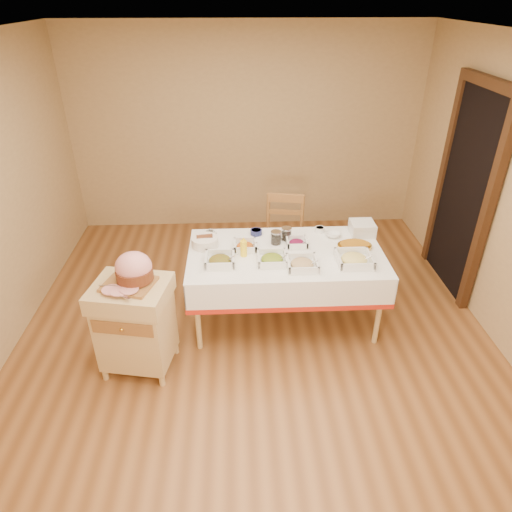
{
  "coord_description": "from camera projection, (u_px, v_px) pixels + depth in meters",
  "views": [
    {
      "loc": [
        -0.15,
        -3.37,
        2.88
      ],
      "look_at": [
        0.02,
        0.2,
        0.78
      ],
      "focal_mm": 32.0,
      "sensor_mm": 36.0,
      "label": 1
    }
  ],
  "objects": [
    {
      "name": "bowl_white_imported",
      "position": [
        278.0,
        236.0,
        4.49
      ],
      "size": [
        0.19,
        0.19,
        0.03
      ],
      "primitive_type": "imported",
      "rotation": [
        0.0,
        0.0,
        0.41
      ],
      "color": "white",
      "rests_on": "dining_table"
    },
    {
      "name": "dining_table",
      "position": [
        285.0,
        267.0,
        4.34
      ],
      "size": [
        1.82,
        1.02,
        0.76
      ],
      "color": "tan",
      "rests_on": "ground"
    },
    {
      "name": "butcher_cart",
      "position": [
        135.0,
        322.0,
        3.8
      ],
      "size": [
        0.68,
        0.6,
        0.85
      ],
      "color": "tan",
      "rests_on": "ground"
    },
    {
      "name": "small_bowl_right",
      "position": [
        320.0,
        229.0,
        4.6
      ],
      "size": [
        0.1,
        0.1,
        0.05
      ],
      "color": "white",
      "rests_on": "dining_table"
    },
    {
      "name": "plate_stack",
      "position": [
        362.0,
        228.0,
        4.54
      ],
      "size": [
        0.23,
        0.23,
        0.13
      ],
      "color": "white",
      "rests_on": "dining_table"
    },
    {
      "name": "preserve_jar_right",
      "position": [
        286.0,
        234.0,
        4.44
      ],
      "size": [
        0.1,
        0.1,
        0.13
      ],
      "color": "silver",
      "rests_on": "dining_table"
    },
    {
      "name": "serving_dish_a",
      "position": [
        220.0,
        260.0,
        4.06
      ],
      "size": [
        0.27,
        0.26,
        0.12
      ],
      "color": "white",
      "rests_on": "dining_table"
    },
    {
      "name": "small_bowl_mid",
      "position": [
        256.0,
        232.0,
        4.55
      ],
      "size": [
        0.12,
        0.12,
        0.05
      ],
      "color": "#1B2050",
      "rests_on": "dining_table"
    },
    {
      "name": "serving_dish_e",
      "position": [
        245.0,
        246.0,
        4.29
      ],
      "size": [
        0.22,
        0.21,
        0.1
      ],
      "color": "white",
      "rests_on": "dining_table"
    },
    {
      "name": "doorway",
      "position": [
        466.0,
        189.0,
        4.67
      ],
      "size": [
        0.09,
        1.1,
        2.2
      ],
      "color": "black",
      "rests_on": "ground"
    },
    {
      "name": "bread_basket",
      "position": [
        205.0,
        242.0,
        4.33
      ],
      "size": [
        0.25,
        0.25,
        0.11
      ],
      "color": "white",
      "rests_on": "dining_table"
    },
    {
      "name": "preserve_jar_left",
      "position": [
        276.0,
        238.0,
        4.37
      ],
      "size": [
        0.1,
        0.1,
        0.13
      ],
      "color": "silver",
      "rests_on": "dining_table"
    },
    {
      "name": "serving_dish_d",
      "position": [
        354.0,
        259.0,
        4.07
      ],
      "size": [
        0.31,
        0.31,
        0.12
      ],
      "color": "white",
      "rests_on": "dining_table"
    },
    {
      "name": "small_bowl_left",
      "position": [
        211.0,
        234.0,
        4.51
      ],
      "size": [
        0.12,
        0.12,
        0.05
      ],
      "color": "white",
      "rests_on": "dining_table"
    },
    {
      "name": "serving_dish_c",
      "position": [
        302.0,
        264.0,
        4.01
      ],
      "size": [
        0.27,
        0.27,
        0.11
      ],
      "color": "white",
      "rests_on": "dining_table"
    },
    {
      "name": "mustard_bottle",
      "position": [
        244.0,
        248.0,
        4.16
      ],
      "size": [
        0.06,
        0.06,
        0.19
      ],
      "color": "yellow",
      "rests_on": "dining_table"
    },
    {
      "name": "dining_chair",
      "position": [
        284.0,
        239.0,
        5.03
      ],
      "size": [
        0.5,
        0.49,
        0.97
      ],
      "color": "#956230",
      "rests_on": "ground"
    },
    {
      "name": "room_shell",
      "position": [
        255.0,
        214.0,
        3.71
      ],
      "size": [
        5.0,
        5.0,
        5.0
      ],
      "color": "brown",
      "rests_on": "ground"
    },
    {
      "name": "ham_on_board",
      "position": [
        133.0,
        271.0,
        3.59
      ],
      "size": [
        0.41,
        0.39,
        0.27
      ],
      "color": "#956230",
      "rests_on": "butcher_cart"
    },
    {
      "name": "serving_dish_b",
      "position": [
        272.0,
        259.0,
        4.08
      ],
      "size": [
        0.26,
        0.26,
        0.11
      ],
      "color": "white",
      "rests_on": "dining_table"
    },
    {
      "name": "bowl_small_imported",
      "position": [
        333.0,
        234.0,
        4.51
      ],
      "size": [
        0.18,
        0.18,
        0.05
      ],
      "primitive_type": "imported",
      "rotation": [
        0.0,
        0.0,
        -0.24
      ],
      "color": "white",
      "rests_on": "dining_table"
    },
    {
      "name": "serving_dish_f",
      "position": [
        297.0,
        243.0,
        4.36
      ],
      "size": [
        0.2,
        0.19,
        0.09
      ],
      "color": "white",
      "rests_on": "dining_table"
    },
    {
      "name": "brass_platter",
      "position": [
        355.0,
        246.0,
        4.32
      ],
      "size": [
        0.33,
        0.24,
        0.04
      ],
      "color": "gold",
      "rests_on": "dining_table"
    }
  ]
}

